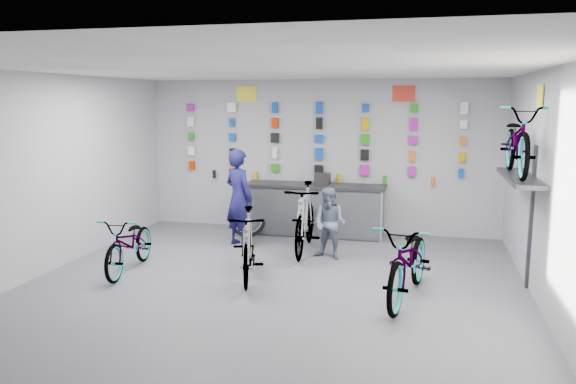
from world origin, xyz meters
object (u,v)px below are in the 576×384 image
(bike_left, at_px, (130,243))
(bike_right, at_px, (409,260))
(customer, at_px, (330,223))
(clerk, at_px, (239,198))
(bike_service, at_px, (305,218))
(bike_center, at_px, (248,245))
(counter, at_px, (315,210))

(bike_left, height_order, bike_right, bike_right)
(bike_left, xyz_separation_m, bike_right, (4.17, -0.24, 0.09))
(customer, bearing_deg, clerk, -177.99)
(bike_service, bearing_deg, bike_left, -147.48)
(bike_center, bearing_deg, clerk, 97.66)
(bike_service, distance_m, customer, 0.57)
(clerk, bearing_deg, bike_right, 176.87)
(bike_center, bearing_deg, counter, 66.80)
(bike_service, bearing_deg, bike_right, -50.92)
(bike_center, height_order, customer, customer)
(counter, xyz_separation_m, bike_service, (0.07, -1.25, 0.11))
(clerk, distance_m, customer, 1.81)
(bike_service, bearing_deg, customer, -35.39)
(bike_service, bearing_deg, clerk, 168.60)
(bike_left, relative_size, customer, 1.42)
(counter, height_order, bike_right, bike_right)
(clerk, height_order, customer, clerk)
(counter, height_order, bike_left, counter)
(bike_center, xyz_separation_m, customer, (0.98, 1.34, 0.08))
(bike_left, bearing_deg, customer, 19.89)
(counter, height_order, customer, customer)
(bike_right, relative_size, bike_service, 1.01)
(counter, distance_m, clerk, 1.64)
(bike_center, xyz_separation_m, bike_service, (0.50, 1.64, 0.08))
(counter, height_order, clerk, clerk)
(customer, bearing_deg, bike_service, 165.41)
(counter, xyz_separation_m, bike_left, (-2.29, -2.97, -0.04))
(bike_left, relative_size, clerk, 0.96)
(counter, distance_m, bike_left, 3.75)
(bike_right, bearing_deg, counter, 130.84)
(customer, bearing_deg, bike_center, -109.05)
(customer, bearing_deg, bike_right, -34.20)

